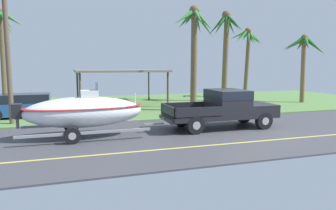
{
  "coord_description": "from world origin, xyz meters",
  "views": [
    {
      "loc": [
        -7.63,
        -12.3,
        3.01
      ],
      "look_at": [
        -3.12,
        1.71,
        1.13
      ],
      "focal_mm": 33.57,
      "sensor_mm": 36.0,
      "label": 1
    }
  ],
  "objects_px": {
    "parked_sedan_near": "(29,106)",
    "palm_tree_far_left": "(226,36)",
    "boat_on_trailer": "(84,112)",
    "palm_tree_near_left": "(248,44)",
    "palm_tree_mid": "(304,50)",
    "palm_tree_far_right": "(2,33)",
    "utility_pole": "(7,47)",
    "carport_awning": "(119,71)",
    "pickup_truck_towing": "(226,107)",
    "palm_tree_near_right": "(194,35)"
  },
  "relations": [
    {
      "from": "carport_awning",
      "to": "palm_tree_far_left",
      "type": "relative_size",
      "value": 0.88
    },
    {
      "from": "palm_tree_far_left",
      "to": "palm_tree_near_right",
      "type": "bearing_deg",
      "value": -136.42
    },
    {
      "from": "pickup_truck_towing",
      "to": "palm_tree_far_left",
      "type": "height_order",
      "value": "palm_tree_far_left"
    },
    {
      "from": "palm_tree_far_right",
      "to": "utility_pole",
      "type": "height_order",
      "value": "utility_pole"
    },
    {
      "from": "carport_awning",
      "to": "utility_pole",
      "type": "height_order",
      "value": "utility_pole"
    },
    {
      "from": "palm_tree_near_left",
      "to": "carport_awning",
      "type": "bearing_deg",
      "value": -171.58
    },
    {
      "from": "palm_tree_mid",
      "to": "palm_tree_far_left",
      "type": "distance_m",
      "value": 6.16
    },
    {
      "from": "parked_sedan_near",
      "to": "carport_awning",
      "type": "relative_size",
      "value": 0.74
    },
    {
      "from": "parked_sedan_near",
      "to": "palm_tree_far_right",
      "type": "height_order",
      "value": "palm_tree_far_right"
    },
    {
      "from": "boat_on_trailer",
      "to": "palm_tree_near_right",
      "type": "distance_m",
      "value": 9.79
    },
    {
      "from": "boat_on_trailer",
      "to": "palm_tree_near_right",
      "type": "xyz_separation_m",
      "value": [
        7.2,
        5.42,
        3.83
      ]
    },
    {
      "from": "palm_tree_mid",
      "to": "palm_tree_far_right",
      "type": "relative_size",
      "value": 0.77
    },
    {
      "from": "pickup_truck_towing",
      "to": "carport_awning",
      "type": "xyz_separation_m",
      "value": [
        -3.49,
        10.35,
        1.51
      ]
    },
    {
      "from": "palm_tree_near_left",
      "to": "palm_tree_mid",
      "type": "xyz_separation_m",
      "value": [
        1.9,
        -5.04,
        -0.75
      ]
    },
    {
      "from": "pickup_truck_towing",
      "to": "carport_awning",
      "type": "distance_m",
      "value": 11.02
    },
    {
      "from": "boat_on_trailer",
      "to": "carport_awning",
      "type": "relative_size",
      "value": 0.96
    },
    {
      "from": "pickup_truck_towing",
      "to": "palm_tree_far_right",
      "type": "bearing_deg",
      "value": 135.23
    },
    {
      "from": "pickup_truck_towing",
      "to": "palm_tree_near_left",
      "type": "height_order",
      "value": "palm_tree_near_left"
    },
    {
      "from": "palm_tree_far_right",
      "to": "utility_pole",
      "type": "xyz_separation_m",
      "value": [
        1.41,
        -7.36,
        -1.31
      ]
    },
    {
      "from": "palm_tree_far_left",
      "to": "boat_on_trailer",
      "type": "bearing_deg",
      "value": -140.33
    },
    {
      "from": "boat_on_trailer",
      "to": "palm_tree_mid",
      "type": "xyz_separation_m",
      "value": [
        17.18,
        7.1,
        3.08
      ]
    },
    {
      "from": "boat_on_trailer",
      "to": "palm_tree_mid",
      "type": "relative_size",
      "value": 1.14
    },
    {
      "from": "palm_tree_mid",
      "to": "carport_awning",
      "type": "bearing_deg",
      "value": 166.93
    },
    {
      "from": "palm_tree_far_left",
      "to": "palm_tree_far_right",
      "type": "relative_size",
      "value": 1.05
    },
    {
      "from": "palm_tree_far_right",
      "to": "palm_tree_mid",
      "type": "bearing_deg",
      "value": -10.88
    },
    {
      "from": "palm_tree_mid",
      "to": "palm_tree_far_right",
      "type": "xyz_separation_m",
      "value": [
        -21.92,
        4.21,
        1.04
      ]
    },
    {
      "from": "utility_pole",
      "to": "parked_sedan_near",
      "type": "bearing_deg",
      "value": 74.41
    },
    {
      "from": "palm_tree_far_right",
      "to": "pickup_truck_towing",
      "type": "bearing_deg",
      "value": -44.77
    },
    {
      "from": "boat_on_trailer",
      "to": "palm_tree_near_left",
      "type": "relative_size",
      "value": 0.97
    },
    {
      "from": "pickup_truck_towing",
      "to": "palm_tree_mid",
      "type": "height_order",
      "value": "palm_tree_mid"
    },
    {
      "from": "palm_tree_far_left",
      "to": "carport_awning",
      "type": "bearing_deg",
      "value": 175.85
    },
    {
      "from": "palm_tree_near_left",
      "to": "palm_tree_mid",
      "type": "height_order",
      "value": "palm_tree_near_left"
    },
    {
      "from": "parked_sedan_near",
      "to": "palm_tree_mid",
      "type": "height_order",
      "value": "palm_tree_mid"
    },
    {
      "from": "pickup_truck_towing",
      "to": "boat_on_trailer",
      "type": "relative_size",
      "value": 0.89
    },
    {
      "from": "pickup_truck_towing",
      "to": "palm_tree_near_right",
      "type": "relative_size",
      "value": 0.82
    },
    {
      "from": "boat_on_trailer",
      "to": "parked_sedan_near",
      "type": "xyz_separation_m",
      "value": [
        -2.75,
        6.05,
        -0.41
      ]
    },
    {
      "from": "parked_sedan_near",
      "to": "carport_awning",
      "type": "height_order",
      "value": "carport_awning"
    },
    {
      "from": "parked_sedan_near",
      "to": "palm_tree_far_left",
      "type": "distance_m",
      "value": 15.65
    },
    {
      "from": "pickup_truck_towing",
      "to": "palm_tree_near_right",
      "type": "bearing_deg",
      "value": 84.29
    },
    {
      "from": "palm_tree_far_left",
      "to": "palm_tree_far_right",
      "type": "bearing_deg",
      "value": 174.51
    },
    {
      "from": "carport_awning",
      "to": "palm_tree_near_left",
      "type": "xyz_separation_m",
      "value": [
        12.11,
        1.79,
        2.39
      ]
    },
    {
      "from": "boat_on_trailer",
      "to": "palm_tree_far_left",
      "type": "relative_size",
      "value": 0.84
    },
    {
      "from": "carport_awning",
      "to": "palm_tree_mid",
      "type": "xyz_separation_m",
      "value": [
        14.01,
        -3.25,
        1.63
      ]
    },
    {
      "from": "palm_tree_near_left",
      "to": "palm_tree_far_left",
      "type": "relative_size",
      "value": 0.87
    },
    {
      "from": "pickup_truck_towing",
      "to": "utility_pole",
      "type": "relative_size",
      "value": 0.74
    },
    {
      "from": "parked_sedan_near",
      "to": "palm_tree_far_left",
      "type": "xyz_separation_m",
      "value": [
        14.48,
        3.68,
        4.68
      ]
    },
    {
      "from": "palm_tree_mid",
      "to": "utility_pole",
      "type": "distance_m",
      "value": 20.75
    },
    {
      "from": "palm_tree_near_left",
      "to": "palm_tree_far_right",
      "type": "bearing_deg",
      "value": -177.62
    },
    {
      "from": "parked_sedan_near",
      "to": "utility_pole",
      "type": "relative_size",
      "value": 0.64
    },
    {
      "from": "palm_tree_near_left",
      "to": "utility_pole",
      "type": "distance_m",
      "value": 20.36
    }
  ]
}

